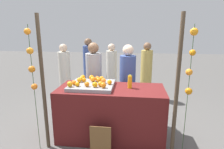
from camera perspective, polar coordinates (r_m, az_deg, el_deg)
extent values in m
plane|color=#565451|center=(3.60, -0.30, -18.15)|extent=(24.00, 24.00, 0.00)
cube|color=#5B1919|center=(3.38, -0.31, -11.53)|extent=(1.81, 0.79, 0.92)
cube|color=gray|center=(3.27, -6.11, -3.28)|extent=(0.74, 0.66, 0.06)
sphere|color=orange|center=(3.37, -9.87, -1.61)|extent=(0.08, 0.08, 0.08)
sphere|color=orange|center=(3.39, -3.20, -1.30)|extent=(0.09, 0.09, 0.09)
sphere|color=orange|center=(3.01, -2.63, -3.25)|extent=(0.09, 0.09, 0.09)
sphere|color=orange|center=(3.13, -10.42, -2.92)|extent=(0.07, 0.07, 0.07)
sphere|color=orange|center=(3.41, -4.45, -1.24)|extent=(0.09, 0.09, 0.09)
sphere|color=orange|center=(3.37, -5.79, -1.43)|extent=(0.09, 0.09, 0.09)
sphere|color=orange|center=(3.48, -6.24, -0.94)|extent=(0.09, 0.09, 0.09)
sphere|color=orange|center=(3.23, -11.42, -2.41)|extent=(0.08, 0.08, 0.08)
sphere|color=orange|center=(3.09, -3.51, -2.86)|extent=(0.09, 0.09, 0.09)
sphere|color=orange|center=(3.14, -12.64, -2.85)|extent=(0.09, 0.09, 0.09)
sphere|color=orange|center=(3.38, -8.49, -1.62)|extent=(0.08, 0.08, 0.08)
sphere|color=orange|center=(3.47, -9.18, -1.23)|extent=(0.08, 0.08, 0.08)
sphere|color=orange|center=(3.34, -4.11, -1.64)|extent=(0.08, 0.08, 0.08)
sphere|color=orange|center=(3.19, -0.75, -2.32)|extent=(0.08, 0.08, 0.08)
sphere|color=orange|center=(3.27, -2.61, -1.86)|extent=(0.09, 0.09, 0.09)
sphere|color=orange|center=(3.55, -8.78, -0.82)|extent=(0.08, 0.08, 0.08)
sphere|color=orange|center=(3.10, -7.60, -2.91)|extent=(0.08, 0.08, 0.08)
sphere|color=orange|center=(3.06, -5.21, -3.03)|extent=(0.09, 0.09, 0.09)
cylinder|color=orange|center=(3.20, 5.42, -2.26)|extent=(0.07, 0.07, 0.21)
cylinder|color=yellow|center=(3.17, 5.47, -0.28)|extent=(0.04, 0.04, 0.02)
cube|color=brown|center=(3.02, -3.52, -19.70)|extent=(0.32, 0.01, 0.50)
cube|color=black|center=(3.03, -3.47, -19.56)|extent=(0.30, 0.02, 0.48)
cylinder|color=#99999E|center=(4.00, -5.42, -3.71)|extent=(0.33, 0.33, 1.41)
sphere|color=brown|center=(3.83, -5.69, 8.00)|extent=(0.22, 0.22, 0.22)
cylinder|color=#384C8C|center=(3.89, 4.66, -4.41)|extent=(0.32, 0.32, 1.38)
sphere|color=beige|center=(3.72, 4.90, 7.35)|extent=(0.22, 0.22, 0.22)
cylinder|color=beige|center=(5.18, -14.04, -0.57)|extent=(0.30, 0.30, 1.31)
sphere|color=beige|center=(5.05, -14.54, 7.81)|extent=(0.21, 0.21, 0.21)
cylinder|color=beige|center=(5.37, -0.14, 0.27)|extent=(0.30, 0.30, 1.30)
sphere|color=beige|center=(5.25, -0.15, 8.24)|extent=(0.20, 0.20, 0.20)
cylinder|color=tan|center=(5.27, 10.27, -0.01)|extent=(0.31, 0.31, 1.34)
sphere|color=brown|center=(5.14, 10.64, 8.38)|extent=(0.21, 0.21, 0.21)
cylinder|color=#384C8C|center=(5.74, -7.00, 1.61)|extent=(0.33, 0.33, 1.40)
sphere|color=brown|center=(5.63, -7.24, 9.71)|extent=(0.22, 0.22, 0.22)
cylinder|color=#473828|center=(3.06, -20.11, -3.16)|extent=(0.06, 0.06, 2.11)
cylinder|color=#473828|center=(2.79, 19.02, -4.63)|extent=(0.06, 0.06, 2.11)
cylinder|color=#2D4C23|center=(3.09, -22.43, -4.69)|extent=(0.01, 0.01, 1.96)
sphere|color=orange|center=(2.94, -24.25, 11.80)|extent=(0.09, 0.09, 0.09)
sphere|color=orange|center=(2.95, -23.57, 6.60)|extent=(0.10, 0.10, 0.10)
sphere|color=orange|center=(3.00, -23.10, 1.50)|extent=(0.10, 0.10, 0.10)
sphere|color=orange|center=(3.07, -22.45, -3.40)|extent=(0.09, 0.09, 0.09)
cylinder|color=#2D4C23|center=(2.87, 21.90, -6.03)|extent=(0.01, 0.01, 1.96)
sphere|color=orange|center=(2.71, 23.61, 11.79)|extent=(0.10, 0.10, 0.10)
sphere|color=orange|center=(2.73, 23.21, 6.12)|extent=(0.08, 0.08, 0.08)
sphere|color=orange|center=(2.78, 22.30, 0.68)|extent=(0.09, 0.09, 0.09)
sphere|color=orange|center=(2.84, 22.20, -4.70)|extent=(0.10, 0.10, 0.10)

